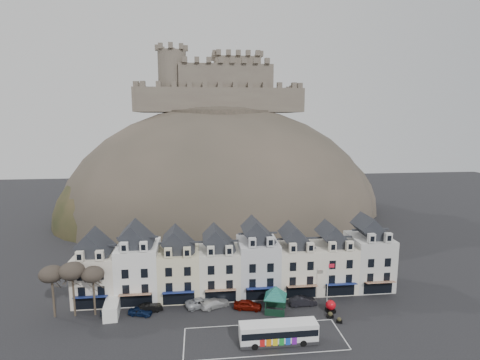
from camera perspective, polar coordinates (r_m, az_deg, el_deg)
name	(u,v)px	position (r m, az deg, el deg)	size (l,w,h in m)	color
ground	(251,345)	(55.09, 1.71, -23.82)	(300.00, 300.00, 0.00)	black
coach_bay_markings	(264,339)	(56.39, 3.70, -22.97)	(22.00, 7.50, 0.01)	silver
townhouse_terrace	(239,263)	(66.76, -0.11, -12.48)	(54.40, 9.35, 11.80)	silver
castle_hill	(225,215)	(118.70, -2.37, -5.28)	(100.00, 76.00, 68.00)	#39352C
castle	(220,86)	(122.16, -3.10, 14.09)	(50.20, 22.20, 22.00)	brown
tree_left_far	(51,274)	(64.75, -26.81, -12.72)	(3.61, 3.61, 8.24)	#3A3225
tree_left_mid	(72,271)	(63.65, -24.24, -12.59)	(3.78, 3.78, 8.64)	#3A3225
tree_left_near	(93,275)	(63.05, -21.53, -13.29)	(3.43, 3.43, 7.84)	#3A3225
bus	(278,332)	(54.79, 5.87, -22.02)	(10.60, 2.53, 2.99)	#262628
bus_shelter	(276,292)	(61.27, 5.44, -16.61)	(6.51, 6.51, 4.32)	black
red_buoy	(331,306)	(63.72, 13.64, -18.15)	(1.55, 1.55, 1.92)	black
flagpole	(328,281)	(64.14, 13.29, -14.76)	(1.06, 0.11, 7.34)	silver
white_van	(112,308)	(64.25, -18.93, -18.03)	(2.54, 5.04, 2.22)	white
planter_west	(339,320)	(61.35, 14.88, -19.95)	(0.98, 0.69, 0.88)	black
planter_east	(330,315)	(62.30, 13.58, -19.35)	(1.03, 0.69, 0.99)	black
car_navy	(140,312)	(63.24, -14.96, -18.79)	(1.49, 3.70, 1.26)	#0B193B
car_black	(149,308)	(63.73, -13.73, -18.44)	(1.48, 4.24, 1.40)	black
car_silver	(201,302)	(64.04, -5.93, -18.05)	(2.36, 5.03, 1.42)	#BABDC2
car_white	(215,303)	(63.66, -3.86, -18.20)	(1.98, 4.87, 1.41)	silver
car_maroon	(248,305)	(62.90, 1.19, -18.48)	(1.80, 4.47, 1.52)	#610D05
car_charcoal	(303,301)	(64.88, 9.56, -17.72)	(1.56, 4.47, 1.47)	black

